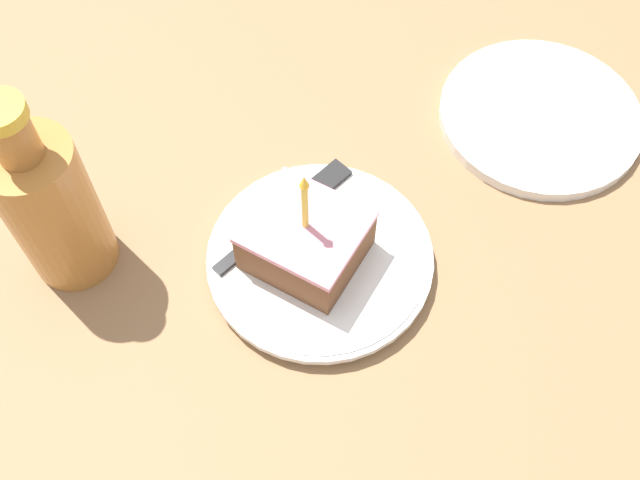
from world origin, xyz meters
name	(u,v)px	position (x,y,z in m)	size (l,w,h in m)	color
ground_plane	(294,280)	(0.00, 0.00, -0.02)	(2.40, 2.40, 0.04)	olive
plate	(320,259)	(-0.02, 0.02, 0.01)	(0.22, 0.22, 0.02)	white
cake_slice	(306,240)	(-0.01, 0.01, 0.05)	(0.09, 0.10, 0.13)	brown
fork	(292,209)	(-0.05, -0.03, 0.02)	(0.18, 0.06, 0.00)	#262626
bottle	(50,205)	(0.09, -0.19, 0.09)	(0.08, 0.08, 0.22)	#B27233
side_plate	(540,116)	(-0.30, 0.14, 0.01)	(0.22, 0.22, 0.01)	white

